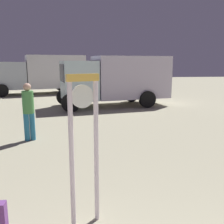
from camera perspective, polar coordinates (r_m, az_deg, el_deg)
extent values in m
cylinder|color=silver|center=(3.63, -9.13, -10.22)|extent=(0.07, 0.07, 2.13)
cylinder|color=silver|center=(3.75, -3.56, -9.37)|extent=(0.07, 0.07, 2.13)
cube|color=#EFBB48|center=(3.45, -6.69, 7.78)|extent=(0.46, 0.23, 0.10)
cylinder|color=white|center=(3.50, -6.77, 3.53)|extent=(0.32, 0.15, 0.32)
cube|color=black|center=(3.53, -6.91, 3.57)|extent=(0.07, 0.04, 0.06)
cube|color=black|center=(3.53, -6.91, 3.57)|extent=(0.10, 0.05, 0.10)
cylinder|color=teal|center=(8.19, -17.60, -3.14)|extent=(0.16, 0.16, 0.86)
cylinder|color=teal|center=(8.18, -18.78, -3.25)|extent=(0.16, 0.16, 0.86)
cylinder|color=#4C944B|center=(8.04, -18.53, 2.14)|extent=(0.34, 0.34, 0.68)
sphere|color=#D8A789|center=(7.98, -18.73, 5.40)|extent=(0.24, 0.24, 0.24)
cube|color=silver|center=(14.28, 4.17, 7.94)|extent=(4.38, 2.98, 2.27)
cube|color=silver|center=(13.47, -7.54, 7.14)|extent=(2.11, 2.42, 2.02)
cube|color=black|center=(13.32, -11.33, 8.71)|extent=(0.38, 1.75, 0.89)
cylinder|color=black|center=(14.59, -10.74, 3.36)|extent=(0.93, 0.42, 0.90)
cylinder|color=black|center=(12.36, -9.38, 2.03)|extent=(0.93, 0.42, 0.90)
cylinder|color=black|center=(15.64, 4.40, 4.03)|extent=(0.93, 0.42, 0.90)
cylinder|color=black|center=(13.58, 8.03, 2.88)|extent=(0.93, 0.42, 0.90)
cube|color=silver|center=(20.53, -12.67, 8.97)|extent=(4.79, 3.28, 2.49)
cube|color=#B6C0C5|center=(20.26, -21.74, 7.71)|extent=(2.47, 2.54, 1.98)
cylinder|color=black|center=(21.45, -23.57, 5.07)|extent=(0.93, 0.48, 0.90)
cylinder|color=black|center=(19.23, -23.70, 4.46)|extent=(0.93, 0.48, 0.90)
cylinder|color=black|center=(21.81, -11.48, 5.86)|extent=(0.93, 0.48, 0.90)
cylinder|color=black|center=(19.63, -10.26, 5.34)|extent=(0.93, 0.48, 0.90)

